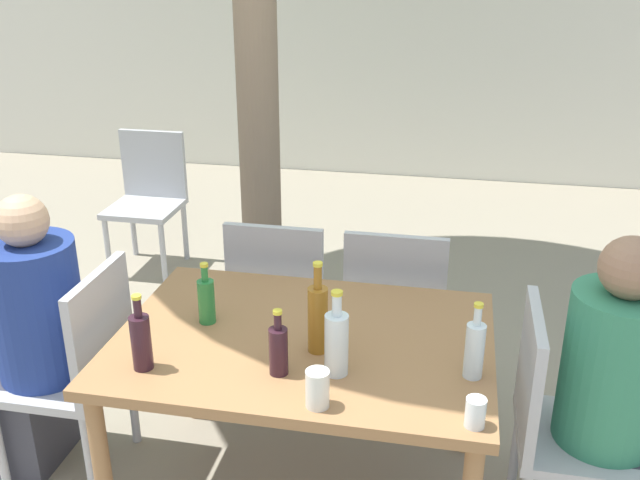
# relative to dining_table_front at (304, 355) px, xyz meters

# --- Properties ---
(cafe_building_wall) EXTENTS (10.00, 0.08, 2.80)m
(cafe_building_wall) POSITION_rel_dining_table_front_xyz_m (0.00, 4.38, 0.76)
(cafe_building_wall) COLOR white
(cafe_building_wall) RESTS_ON ground_plane
(dining_table_front) EXTENTS (1.33, 0.95, 0.72)m
(dining_table_front) POSITION_rel_dining_table_front_xyz_m (0.00, 0.00, 0.00)
(dining_table_front) COLOR #996B42
(dining_table_front) RESTS_ON ground_plane
(patio_chair_0) EXTENTS (0.44, 0.44, 0.89)m
(patio_chair_0) POSITION_rel_dining_table_front_xyz_m (-0.90, 0.00, -0.14)
(patio_chair_0) COLOR #B2B2B7
(patio_chair_0) RESTS_ON ground_plane
(patio_chair_1) EXTENTS (0.44, 0.44, 0.89)m
(patio_chair_1) POSITION_rel_dining_table_front_xyz_m (0.90, 0.00, -0.14)
(patio_chair_1) COLOR #B2B2B7
(patio_chair_1) RESTS_ON ground_plane
(patio_chair_2) EXTENTS (0.44, 0.44, 0.89)m
(patio_chair_2) POSITION_rel_dining_table_front_xyz_m (-0.27, 0.71, -0.14)
(patio_chair_2) COLOR #B2B2B7
(patio_chair_2) RESTS_ON ground_plane
(patio_chair_3) EXTENTS (0.44, 0.44, 0.89)m
(patio_chair_3) POSITION_rel_dining_table_front_xyz_m (0.27, 0.71, -0.14)
(patio_chair_3) COLOR #B2B2B7
(patio_chair_3) RESTS_ON ground_plane
(patio_chair_4) EXTENTS (0.44, 0.44, 0.89)m
(patio_chair_4) POSITION_rel_dining_table_front_xyz_m (-1.49, 1.99, -0.14)
(patio_chair_4) COLOR #B2B2B7
(patio_chair_4) RESTS_ON ground_plane
(person_seated_0) EXTENTS (0.57, 0.34, 1.18)m
(person_seated_0) POSITION_rel_dining_table_front_xyz_m (-1.13, -0.00, -0.12)
(person_seated_0) COLOR #383842
(person_seated_0) RESTS_ON ground_plane
(person_seated_1) EXTENTS (0.57, 0.33, 1.19)m
(person_seated_1) POSITION_rel_dining_table_front_xyz_m (1.13, -0.00, -0.12)
(person_seated_1) COLOR #383842
(person_seated_1) RESTS_ON ground_plane
(wine_bottle_0) EXTENTS (0.06, 0.06, 0.23)m
(wine_bottle_0) POSITION_rel_dining_table_front_xyz_m (-0.03, -0.24, 0.17)
(wine_bottle_0) COLOR #331923
(wine_bottle_0) RESTS_ON dining_table_front
(wine_bottle_1) EXTENTS (0.07, 0.07, 0.27)m
(wine_bottle_1) POSITION_rel_dining_table_front_xyz_m (-0.47, -0.30, 0.18)
(wine_bottle_1) COLOR #331923
(wine_bottle_1) RESTS_ON dining_table_front
(green_bottle_2) EXTENTS (0.06, 0.06, 0.24)m
(green_bottle_2) POSITION_rel_dining_table_front_xyz_m (-0.37, 0.04, 0.17)
(green_bottle_2) COLOR #287A38
(green_bottle_2) RESTS_ON dining_table_front
(amber_bottle_3) EXTENTS (0.07, 0.07, 0.33)m
(amber_bottle_3) POSITION_rel_dining_table_front_xyz_m (0.07, -0.08, 0.21)
(amber_bottle_3) COLOR #9E661E
(amber_bottle_3) RESTS_ON dining_table_front
(water_bottle_4) EXTENTS (0.06, 0.06, 0.26)m
(water_bottle_4) POSITION_rel_dining_table_front_xyz_m (0.59, -0.14, 0.18)
(water_bottle_4) COLOR silver
(water_bottle_4) RESTS_ON dining_table_front
(water_bottle_5) EXTENTS (0.08, 0.08, 0.30)m
(water_bottle_5) POSITION_rel_dining_table_front_xyz_m (0.15, -0.21, 0.19)
(water_bottle_5) COLOR silver
(water_bottle_5) RESTS_ON dining_table_front
(drinking_glass_0) EXTENTS (0.07, 0.07, 0.12)m
(drinking_glass_0) POSITION_rel_dining_table_front_xyz_m (0.13, -0.39, 0.14)
(drinking_glass_0) COLOR silver
(drinking_glass_0) RESTS_ON dining_table_front
(drinking_glass_1) EXTENTS (0.06, 0.06, 0.09)m
(drinking_glass_1) POSITION_rel_dining_table_front_xyz_m (0.60, -0.40, 0.12)
(drinking_glass_1) COLOR white
(drinking_glass_1) RESTS_ON dining_table_front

